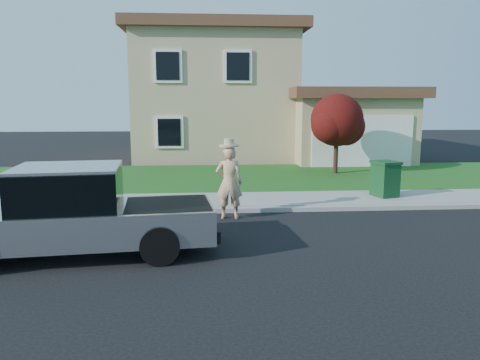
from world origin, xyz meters
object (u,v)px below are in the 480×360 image
object	(u,v)px
pickup_truck	(76,214)
ornamental_tree	(338,123)
trash_bin	(385,179)
woman	(229,181)

from	to	relation	value
pickup_truck	ornamental_tree	distance (m)	12.49
ornamental_tree	trash_bin	distance (m)	5.29
ornamental_tree	trash_bin	size ratio (longest dim) A/B	2.99
pickup_truck	woman	bearing A→B (deg)	35.39
pickup_truck	ornamental_tree	xyz separation A→B (m)	(7.87, 9.61, 1.33)
woman	trash_bin	distance (m)	5.14
woman	ornamental_tree	bearing A→B (deg)	-119.91
woman	pickup_truck	bearing A→B (deg)	46.00
ornamental_tree	woman	bearing A→B (deg)	-124.67
woman	ornamental_tree	xyz separation A→B (m)	(4.75, 6.87, 1.18)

